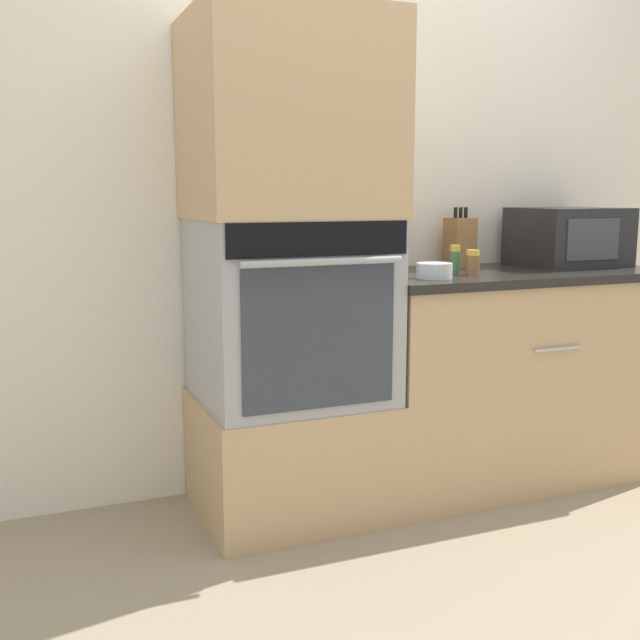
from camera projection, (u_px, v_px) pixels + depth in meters
name	position (u px, v px, depth m)	size (l,w,h in m)	color
ground_plane	(407.00, 526.00, 2.74)	(12.00, 12.00, 0.00)	gray
wall_back	(339.00, 182.00, 3.10)	(8.00, 0.05, 2.50)	silver
oven_cabinet_base	(290.00, 454.00, 2.85)	(0.68, 0.60, 0.45)	tan
wall_oven	(290.00, 310.00, 2.75)	(0.66, 0.64, 0.67)	#9EA0A5
oven_cabinet_upper	(288.00, 119.00, 2.64)	(0.68, 0.60, 0.70)	tan
counter_unit	(507.00, 374.00, 3.17)	(1.29, 0.63, 0.89)	tan
microwave	(568.00, 237.00, 3.27)	(0.43, 0.37, 0.25)	#232326
knife_block	(460.00, 242.00, 3.21)	(0.10, 0.11, 0.26)	olive
bowl	(434.00, 271.00, 2.80)	(0.14, 0.14, 0.06)	silver
condiment_jar_near	(370.00, 264.00, 3.04)	(0.05, 0.05, 0.06)	silver
condiment_jar_mid	(455.00, 260.00, 2.97)	(0.04, 0.04, 0.11)	#427047
condiment_jar_far	(473.00, 263.00, 2.92)	(0.06, 0.06, 0.10)	brown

